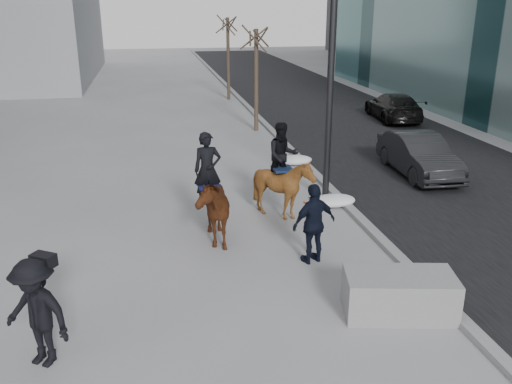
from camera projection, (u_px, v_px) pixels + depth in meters
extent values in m
plane|color=gray|center=(268.00, 282.00, 10.78)|extent=(120.00, 120.00, 0.00)
cube|color=black|center=(387.00, 144.00, 21.31)|extent=(8.00, 90.00, 0.01)
cube|color=gray|center=(289.00, 148.00, 20.57)|extent=(0.25, 90.00, 0.12)
cube|color=gray|center=(399.00, 294.00, 9.58)|extent=(2.08, 1.34, 0.77)
imported|color=black|center=(419.00, 155.00, 17.35)|extent=(1.57, 4.05, 1.32)
imported|color=black|center=(393.00, 106.00, 25.62)|extent=(2.24, 4.55, 1.27)
imported|color=#531C10|center=(209.00, 207.00, 12.46)|extent=(1.01, 2.01, 1.66)
imported|color=black|center=(208.00, 170.00, 12.32)|extent=(0.66, 0.45, 1.74)
cube|color=#10143D|center=(208.00, 185.00, 12.44)|extent=(0.51, 0.59, 0.06)
imported|color=#472A0E|center=(283.00, 188.00, 13.80)|extent=(1.33, 1.49, 1.61)
imported|color=black|center=(282.00, 155.00, 13.67)|extent=(0.83, 0.65, 1.68)
cube|color=#101C3B|center=(282.00, 169.00, 13.79)|extent=(0.49, 0.57, 0.06)
imported|color=black|center=(314.00, 224.00, 11.38)|extent=(1.11, 0.71, 1.75)
cylinder|color=#D8460C|center=(305.00, 203.00, 11.79)|extent=(0.04, 0.18, 0.07)
imported|color=black|center=(36.00, 313.00, 8.09)|extent=(1.31, 1.16, 1.75)
cube|color=black|center=(43.00, 260.00, 8.11)|extent=(0.42, 0.38, 0.20)
cylinder|color=black|center=(332.00, 35.00, 13.78)|extent=(0.18, 0.18, 9.00)
ellipsoid|color=white|center=(334.00, 201.00, 14.81)|extent=(1.20, 0.76, 0.30)
ellipsoid|color=white|center=(295.00, 160.00, 18.63)|extent=(1.20, 0.76, 0.30)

